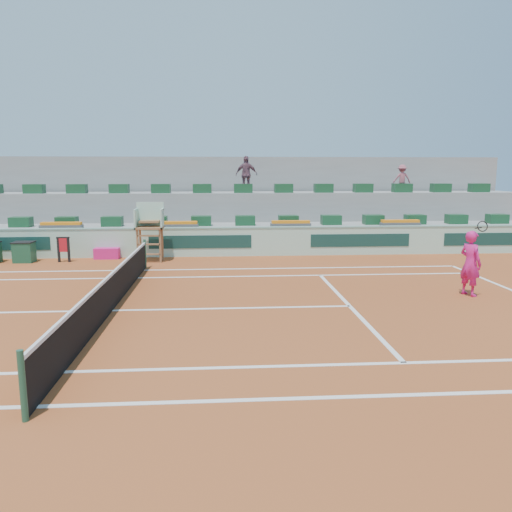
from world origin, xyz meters
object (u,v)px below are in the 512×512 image
object	(u,v)px
umpire_chair	(150,224)
drink_cooler_a	(24,252)
tennis_player	(470,263)
player_bag	(107,253)

from	to	relation	value
umpire_chair	drink_cooler_a	size ratio (longest dim) A/B	2.86
umpire_chair	tennis_player	distance (m)	12.15
drink_cooler_a	tennis_player	bearing A→B (deg)	-23.19
player_bag	tennis_player	bearing A→B (deg)	-30.48
umpire_chair	drink_cooler_a	xyz separation A→B (m)	(-5.08, 0.04, -1.12)
player_bag	umpire_chair	world-z (taller)	umpire_chair
player_bag	tennis_player	world-z (taller)	tennis_player
player_bag	tennis_player	distance (m)	14.13
drink_cooler_a	umpire_chair	bearing A→B (deg)	-0.40
player_bag	drink_cooler_a	bearing A→B (deg)	-169.34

